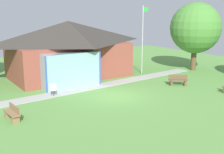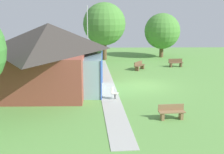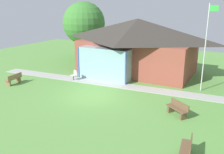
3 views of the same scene
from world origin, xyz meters
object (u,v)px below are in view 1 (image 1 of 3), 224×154
flagpole (143,37)px  bench_mid_right (178,81)px  pavilion (69,48)px  bench_mid_left (13,113)px  tree_east_hedge (196,28)px  patio_chair_west (53,90)px

flagpole → bench_mid_right: bearing=-95.5°
bench_mid_right → flagpole: bearing=-59.9°
pavilion → bench_mid_right: size_ratio=7.50×
flagpole → bench_mid_left: 15.07m
tree_east_hedge → flagpole: bearing=162.8°
bench_mid_left → flagpole: bearing=-73.1°
flagpole → patio_chair_west: size_ratio=7.37×
bench_mid_right → patio_chair_west: 9.90m
tree_east_hedge → patio_chair_west: bearing=-177.3°
pavilion → flagpole: size_ratio=1.74×
bench_mid_left → tree_east_hedge: bearing=-83.5°
bench_mid_right → patio_chair_west: (-9.50, 2.80, 0.01)m
flagpole → patio_chair_west: (-10.00, -2.36, -3.05)m
bench_mid_left → patio_chair_west: (3.67, 3.17, 0.01)m
pavilion → tree_east_hedge: tree_east_hedge is taller
pavilion → patio_chair_west: size_ratio=12.86×
bench_mid_left → patio_chair_west: 4.85m
flagpole → patio_chair_west: bearing=-166.7°
patio_chair_west → tree_east_hedge: 15.79m
flagpole → tree_east_hedge: 5.61m
flagpole → bench_mid_left: flagpole is taller
bench_mid_right → patio_chair_west: patio_chair_west is taller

